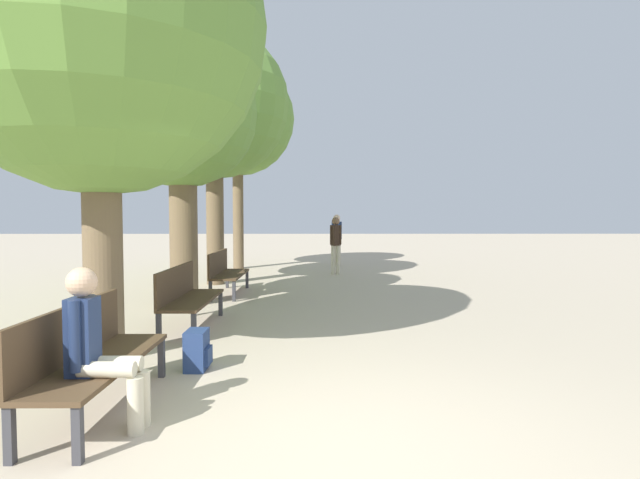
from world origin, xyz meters
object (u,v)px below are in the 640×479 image
backpack (197,350)px  pedestrian_mid (336,242)px  bench_row_1 (186,293)px  tree_row_2 (214,105)px  tree_row_1 (182,116)px  bench_row_2 (225,270)px  pedestrian_near (337,236)px  tree_row_3 (237,119)px  tree_row_0 (98,28)px  person_seated (98,344)px  bench_row_0 (88,352)px

backpack → pedestrian_mid: size_ratio=0.27×
bench_row_1 → tree_row_2: 5.92m
tree_row_1 → pedestrian_mid: bearing=58.4°
bench_row_2 → backpack: bearing=-82.9°
tree_row_1 → tree_row_2: tree_row_2 is taller
backpack → pedestrian_mid: bearing=78.2°
tree_row_1 → tree_row_2: (0.00, 2.78, 0.81)m
tree_row_1 → pedestrian_near: (3.04, 7.19, -2.45)m
bench_row_2 → tree_row_2: bearing=108.4°
tree_row_3 → backpack: 10.96m
tree_row_2 → backpack: 7.76m
tree_row_0 → tree_row_2: tree_row_2 is taller
person_seated → pedestrian_near: pedestrian_near is taller
bench_row_1 → person_seated: size_ratio=1.49×
bench_row_2 → tree_row_0: (-0.50, -4.66, 3.18)m
tree_row_0 → tree_row_2: 6.19m
tree_row_3 → backpack: (1.14, -10.01, -4.31)m
bench_row_2 → bench_row_1: bearing=-90.0°
backpack → tree_row_2: bearing=99.8°
bench_row_0 → tree_row_1: bearing=95.9°
tree_row_2 → tree_row_3: tree_row_3 is taller
person_seated → tree_row_3: bearing=93.7°
tree_row_0 → bench_row_0: bearing=-71.5°
tree_row_3 → pedestrian_near: 4.79m
person_seated → bench_row_2: bearing=92.2°
bench_row_1 → backpack: 2.08m
pedestrian_mid → tree_row_2: bearing=-146.1°
bench_row_2 → pedestrian_mid: 4.25m
bench_row_1 → tree_row_2: (-0.50, 4.59, 3.70)m
pedestrian_near → bench_row_0: bearing=-101.9°
bench_row_2 → tree_row_3: bearing=95.8°
tree_row_1 → person_seated: 5.97m
bench_row_0 → person_seated: size_ratio=1.49×
tree_row_0 → tree_row_2: size_ratio=0.93×
tree_row_2 → pedestrian_near: 6.27m
bench_row_1 → pedestrian_mid: bearing=69.8°
tree_row_1 → tree_row_3: bearing=90.0°
tree_row_2 → backpack: bearing=-80.2°
bench_row_0 → bench_row_2: bearing=90.0°
bench_row_0 → tree_row_3: bearing=92.6°
bench_row_0 → person_seated: bearing=-56.0°
tree_row_0 → backpack: size_ratio=13.23×
bench_row_2 → pedestrian_near: (2.54, 5.92, 0.44)m
tree_row_0 → tree_row_1: size_ratio=1.16×
pedestrian_mid → pedestrian_near: bearing=87.1°
person_seated → backpack: 1.60m
bench_row_1 → backpack: size_ratio=4.40×
backpack → pedestrian_mid: (1.78, 8.52, 0.70)m
bench_row_0 → tree_row_2: bearing=93.8°
bench_row_0 → bench_row_2: 6.16m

